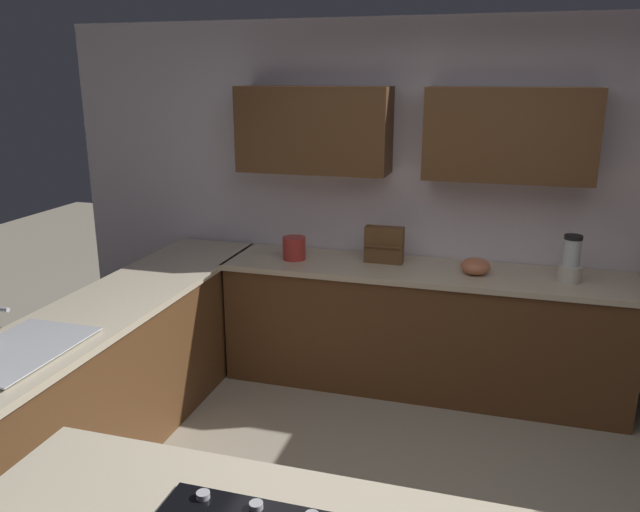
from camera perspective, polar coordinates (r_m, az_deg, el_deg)
name	(u,v)px	position (r m, az deg, el deg)	size (l,w,h in m)	color
wall_back	(438,188)	(4.65, 10.68, 6.10)	(6.00, 0.44, 2.60)	silver
lower_cabinets_back	(421,331)	(4.61, 9.14, -6.74)	(2.80, 0.60, 0.86)	brown
countertop_back	(424,272)	(4.46, 9.40, -1.40)	(2.84, 0.64, 0.04)	beige
lower_cabinets_side	(119,371)	(4.16, -17.77, -9.95)	(0.60, 2.90, 0.86)	brown
countertop_side	(113,303)	(3.99, -18.31, -4.12)	(0.64, 2.94, 0.04)	beige
sink_unit	(18,349)	(3.42, -25.78, -7.64)	(0.46, 0.70, 0.23)	#515456
blender	(571,262)	(4.39, 21.83, -0.51)	(0.15, 0.15, 0.31)	beige
mixing_bowl	(475,266)	(4.39, 13.94, -0.90)	(0.20, 0.20, 0.11)	#CC724C
spice_rack	(384,245)	(4.53, 5.85, 1.02)	(0.28, 0.11, 0.26)	brown
kettle	(294,248)	(4.61, -2.37, 0.73)	(0.17, 0.17, 0.17)	red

